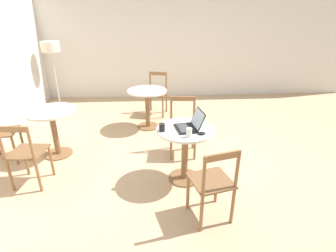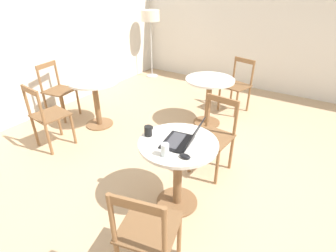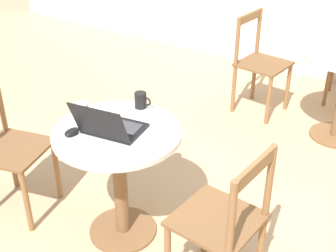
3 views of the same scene
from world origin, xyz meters
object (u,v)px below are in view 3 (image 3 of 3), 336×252
Objects in this scene: chair_near_right at (224,224)px; mouse at (72,132)px; laptop at (110,126)px; drinking_glass at (83,111)px; cafe_table_near at (119,159)px; chair_near_left at (7,149)px; chair_far_left at (259,64)px; mug at (141,100)px.

mouse is (-0.89, -0.11, 0.30)m from chair_near_right.
laptop reaches higher than drinking_glass.
chair_near_right reaches higher than cafe_table_near.
chair_near_left is 0.65m from drinking_glass.
drinking_glass is at bearing 171.04° from laptop.
laptop is (-0.01, -2.04, 0.34)m from chair_far_left.
cafe_table_near is at bearing 175.52° from chair_near_right.
laptop is 3.28× the size of drinking_glass.
chair_near_left is 2.46× the size of laptop.
cafe_table_near is 6.62× the size of mug.
mug is (-0.05, -1.69, 0.34)m from chair_far_left.
chair_near_right is 1.00× the size of chair_near_left.
chair_far_left is at bearing 88.25° from mug.
cafe_table_near is 6.71× the size of drinking_glass.
chair_near_right is at bearing 5.40° from chair_near_left.
mouse is (-0.18, -0.17, 0.21)m from cafe_table_near.
chair_near_right is 2.17m from chair_far_left.
laptop reaches higher than mouse.
laptop is at bearing -82.49° from mug.
chair_far_left is (0.00, 1.99, -0.09)m from cafe_table_near.
chair_near_right reaches higher than mouse.
laptop is 3.62× the size of mouse.
laptop is 0.21m from mouse.
laptop is at bearing 34.79° from mouse.
mouse is at bearing -172.89° from chair_near_right.
chair_far_left is (0.75, 2.18, 0.00)m from chair_near_left.
mug reaches higher than mouse.
chair_near_right and chair_near_left have the same top height.
cafe_table_near is 2.05× the size of laptop.
mug reaches higher than cafe_table_near.
mug is at bearing 155.32° from chair_near_right.
chair_far_left is 2.04m from drinking_glass.
chair_near_right is 7.94× the size of mug.
mouse is at bearing -136.65° from cafe_table_near.
cafe_table_near is 0.83× the size of chair_far_left.
mouse is (-0.18, -2.16, 0.30)m from chair_far_left.
chair_near_right is at bearing -24.68° from mug.
chair_near_left reaches higher than cafe_table_near.
mouse is at bearing -105.48° from mug.
chair_far_left is 8.06× the size of drinking_glass.
cafe_table_near is 0.24m from laptop.
cafe_table_near is at bearing 14.55° from chair_near_left.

